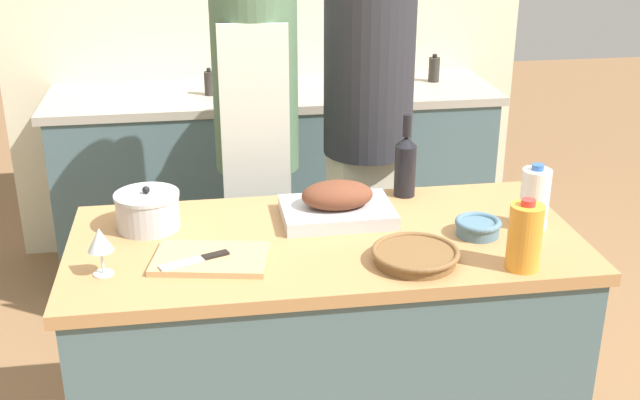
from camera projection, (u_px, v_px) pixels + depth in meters
kitchen_island at (325, 357)px, 2.64m from camera, size 1.57×0.73×0.88m
back_counter at (276, 180)px, 4.08m from camera, size 2.18×0.60×0.93m
back_wall at (266, 8)px, 4.09m from camera, size 2.68×0.10×2.55m
roasting_pan at (337, 205)px, 2.59m from camera, size 0.36×0.26×0.13m
wicker_basket at (415, 255)px, 2.31m from camera, size 0.26×0.26×0.04m
cutting_board at (211, 259)px, 2.32m from camera, size 0.36×0.27×0.02m
stock_pot at (148, 210)px, 2.52m from camera, size 0.20×0.20×0.14m
mixing_bowl at (478, 227)px, 2.48m from camera, size 0.14×0.14×0.05m
juice_jug at (525, 237)px, 2.25m from camera, size 0.10×0.10×0.21m
milk_jug at (535, 198)px, 2.51m from camera, size 0.09×0.09×0.21m
wine_bottle_green at (405, 164)px, 2.75m from camera, size 0.07×0.07×0.29m
wine_glass_left at (100, 241)px, 2.21m from camera, size 0.07×0.07×0.14m
knife_chef at (197, 260)px, 2.29m from camera, size 0.20×0.10×0.01m
condiment_bottle_tall at (286, 70)px, 3.94m from camera, size 0.06×0.06×0.18m
condiment_bottle_short at (434, 69)px, 4.05m from camera, size 0.06×0.06×0.14m
condiment_bottle_extra at (209, 83)px, 3.81m from camera, size 0.05×0.05×0.13m
person_cook_aproned at (257, 135)px, 3.14m from camera, size 0.33×0.34×1.73m
person_cook_guest at (368, 121)px, 3.26m from camera, size 0.36×0.36×1.77m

